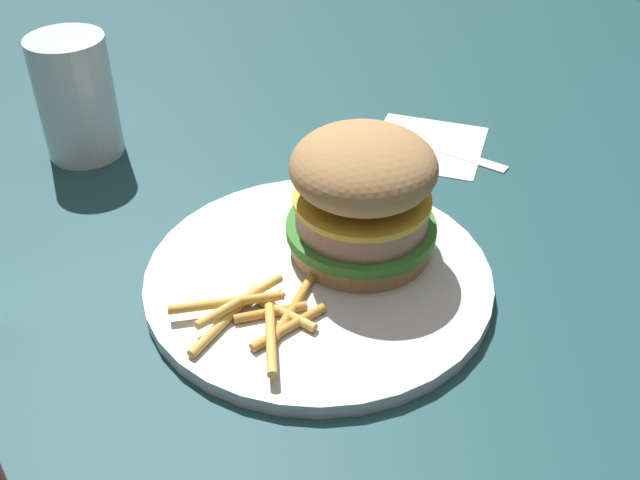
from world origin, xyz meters
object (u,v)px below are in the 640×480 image
Objects in this scene: fork at (426,142)px; drink_glass at (78,105)px; plate at (320,276)px; napkin at (428,145)px; fries_pile at (259,314)px; sandwich at (362,194)px.

fork is 0.35m from drink_glass.
napkin is at bearing 96.06° from plate.
plate is 0.07m from fries_pile.
fries_pile is at bearing -98.79° from sandwich.
plate is 0.24m from fork.
drink_glass reaches higher than sandwich.
plate is 2.48× the size of napkin.
sandwich is 0.12m from fries_pile.
drink_glass is at bearing -179.95° from sandwich.
plate is at bearing -83.57° from fork.
fork is (-0.02, 0.31, -0.01)m from fries_pile.
drink_glass is (-0.30, 0.11, 0.03)m from fries_pile.
sandwich reaches higher than fries_pile.
sandwich is at bearing 74.29° from plate.
plate is at bearing -83.94° from napkin.
sandwich reaches higher than napkin.
plate is 2.34× the size of fries_pile.
sandwich is 0.21m from napkin.
drink_glass reaches higher than napkin.
fries_pile reaches higher than plate.
napkin is 0.35m from drink_glass.
fries_pile is 0.31m from fork.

